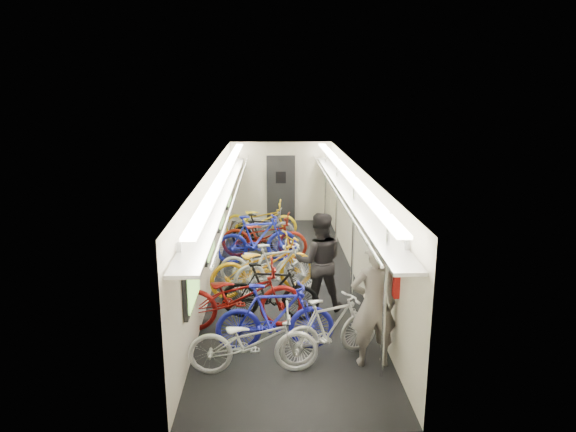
{
  "coord_description": "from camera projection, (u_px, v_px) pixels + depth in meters",
  "views": [
    {
      "loc": [
        -0.27,
        -10.22,
        3.97
      ],
      "look_at": [
        0.09,
        0.97,
        1.15
      ],
      "focal_mm": 32.0,
      "sensor_mm": 36.0,
      "label": 1
    }
  ],
  "objects": [
    {
      "name": "train_car_shell",
      "position": [
        268.0,
        196.0,
        11.16
      ],
      "size": [
        10.0,
        10.0,
        10.0
      ],
      "color": "black",
      "rests_on": "ground"
    },
    {
      "name": "bicycle_0",
      "position": [
        253.0,
        341.0,
        7.24
      ],
      "size": [
        1.86,
        0.7,
        0.97
      ],
      "primitive_type": "imported",
      "rotation": [
        0.0,
        0.0,
        1.6
      ],
      "color": "silver",
      "rests_on": "ground"
    },
    {
      "name": "bicycle_1",
      "position": [
        275.0,
        317.0,
        7.84
      ],
      "size": [
        1.85,
        0.59,
        1.1
      ],
      "primitive_type": "imported",
      "rotation": [
        0.0,
        0.0,
        1.61
      ],
      "color": "#1C1EAA",
      "rests_on": "ground"
    },
    {
      "name": "bicycle_2",
      "position": [
        238.0,
        296.0,
        8.56
      ],
      "size": [
        2.25,
        0.96,
        1.15
      ],
      "primitive_type": "imported",
      "rotation": [
        0.0,
        0.0,
        1.66
      ],
      "color": "maroon",
      "rests_on": "ground"
    },
    {
      "name": "bicycle_3",
      "position": [
        270.0,
        292.0,
        8.91
      ],
      "size": [
        1.78,
        0.73,
        1.04
      ],
      "primitive_type": "imported",
      "rotation": [
        0.0,
        0.0,
        1.43
      ],
      "color": "black",
      "rests_on": "ground"
    },
    {
      "name": "bicycle_4",
      "position": [
        263.0,
        265.0,
        10.08
      ],
      "size": [
        2.29,
        1.51,
        1.14
      ],
      "primitive_type": "imported",
      "rotation": [
        0.0,
        0.0,
        1.95
      ],
      "color": "orange",
      "rests_on": "ground"
    },
    {
      "name": "bicycle_5",
      "position": [
        277.0,
        269.0,
        10.0
      ],
      "size": [
        1.83,
        0.96,
        1.06
      ],
      "primitive_type": "imported",
      "rotation": [
        0.0,
        0.0,
        1.85
      ],
      "color": "silver",
      "rests_on": "ground"
    },
    {
      "name": "bicycle_6",
      "position": [
        262.0,
        263.0,
        10.49
      ],
      "size": [
        1.84,
        0.85,
        0.93
      ],
      "primitive_type": "imported",
      "rotation": [
        0.0,
        0.0,
        1.44
      ],
      "color": "silver",
      "rests_on": "ground"
    },
    {
      "name": "bicycle_7",
      "position": [
        257.0,
        239.0,
        11.8
      ],
      "size": [
        1.97,
        0.86,
        1.14
      ],
      "primitive_type": "imported",
      "rotation": [
        0.0,
        0.0,
        1.75
      ],
      "color": "#1B24A7",
      "rests_on": "ground"
    },
    {
      "name": "bicycle_8",
      "position": [
        264.0,
        236.0,
        12.13
      ],
      "size": [
        2.16,
        1.08,
        1.08
      ],
      "primitive_type": "imported",
      "rotation": [
        0.0,
        0.0,
        1.39
      ],
      "color": "maroon",
      "rests_on": "ground"
    },
    {
      "name": "bicycle_9",
      "position": [
        262.0,
        234.0,
        12.51
      ],
      "size": [
        1.69,
        1.05,
        0.98
      ],
      "primitive_type": "imported",
      "rotation": [
        0.0,
        0.0,
        1.18
      ],
      "color": "black",
      "rests_on": "ground"
    },
    {
      "name": "bicycle_10",
      "position": [
        261.0,
        220.0,
        13.74
      ],
      "size": [
        1.99,
        0.83,
        1.02
      ],
      "primitive_type": "imported",
      "rotation": [
        0.0,
        0.0,
        1.49
      ],
      "color": "yellow",
      "rests_on": "ground"
    },
    {
      "name": "bicycle_11",
      "position": [
        330.0,
        328.0,
        7.6
      ],
      "size": [
        1.7,
        1.11,
        1.0
      ],
      "primitive_type": "imported",
      "rotation": [
        0.0,
        0.0,
        2.0
      ],
      "color": "#BBBBBE",
      "rests_on": "ground"
    },
    {
      "name": "bicycle_12",
      "position": [
        263.0,
        226.0,
        13.4
      ],
      "size": [
        1.77,
        0.88,
        0.89
      ],
      "primitive_type": "imported",
      "rotation": [
        0.0,
        0.0,
        1.39
      ],
      "color": "slate",
      "rests_on": "ground"
    },
    {
      "name": "passenger_near",
      "position": [
        374.0,
        305.0,
        7.35
      ],
      "size": [
        0.71,
        0.48,
        1.87
      ],
      "primitive_type": "imported",
      "rotation": [
        0.0,
        0.0,
        3.19
      ],
      "color": "slate",
      "rests_on": "ground"
    },
    {
      "name": "passenger_mid",
      "position": [
        319.0,
        261.0,
        9.27
      ],
      "size": [
        0.88,
        0.69,
        1.81
      ],
      "primitive_type": "imported",
      "rotation": [
        0.0,
        0.0,
        3.14
      ],
      "color": "black",
      "rests_on": "ground"
    },
    {
      "name": "backpack",
      "position": [
        403.0,
        284.0,
        7.19
      ],
      "size": [
        0.26,
        0.14,
        0.38
      ],
      "primitive_type": "cube",
      "rotation": [
        0.0,
        0.0,
        -0.01
      ],
      "color": "#B01511",
      "rests_on": "passenger_near"
    }
  ]
}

